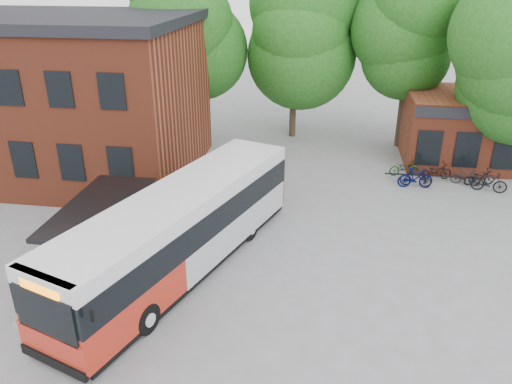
# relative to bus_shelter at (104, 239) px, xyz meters

# --- Properties ---
(ground) EXTENTS (100.00, 100.00, 0.00)m
(ground) POSITION_rel_bus_shelter_xyz_m (4.50, 1.00, -1.45)
(ground) COLOR slate
(station_building) EXTENTS (18.40, 10.40, 8.50)m
(station_building) POSITION_rel_bus_shelter_xyz_m (-8.50, 10.00, 2.80)
(station_building) COLOR maroon
(station_building) RESTS_ON ground
(bus_shelter) EXTENTS (3.60, 7.00, 2.90)m
(bus_shelter) POSITION_rel_bus_shelter_xyz_m (0.00, 0.00, 0.00)
(bus_shelter) COLOR black
(bus_shelter) RESTS_ON ground
(bike_rail) EXTENTS (5.20, 0.10, 0.38)m
(bike_rail) POSITION_rel_bus_shelter_xyz_m (13.78, 11.00, -1.26)
(bike_rail) COLOR black
(bike_rail) RESTS_ON ground
(tree_0) EXTENTS (7.92, 7.92, 11.00)m
(tree_0) POSITION_rel_bus_shelter_xyz_m (-1.50, 17.00, 4.05)
(tree_0) COLOR #1B5416
(tree_0) RESTS_ON ground
(tree_1) EXTENTS (7.92, 7.92, 10.40)m
(tree_1) POSITION_rel_bus_shelter_xyz_m (5.50, 18.00, 3.75)
(tree_1) COLOR #1B5416
(tree_1) RESTS_ON ground
(tree_2) EXTENTS (7.92, 7.92, 11.00)m
(tree_2) POSITION_rel_bus_shelter_xyz_m (12.50, 17.00, 4.05)
(tree_2) COLOR #1B5416
(tree_2) RESTS_ON ground
(tree_3) EXTENTS (7.04, 7.04, 9.28)m
(tree_3) POSITION_rel_bus_shelter_xyz_m (17.50, 13.00, 3.19)
(tree_3) COLOR #1B5416
(tree_3) RESTS_ON ground
(city_bus) EXTENTS (6.79, 12.88, 3.23)m
(city_bus) POSITION_rel_bus_shelter_xyz_m (2.77, 0.79, 0.16)
(city_bus) COLOR red
(city_bus) RESTS_ON ground
(bicycle_1) EXTENTS (1.89, 0.74, 1.11)m
(bicycle_1) POSITION_rel_bus_shelter_xyz_m (12.66, 10.10, -0.90)
(bicycle_1) COLOR #040944
(bicycle_1) RESTS_ON ground
(bicycle_2) EXTENTS (1.78, 0.96, 0.89)m
(bicycle_2) POSITION_rel_bus_shelter_xyz_m (12.30, 11.75, -1.01)
(bicycle_2) COLOR #103416
(bicycle_2) RESTS_ON ground
(bicycle_3) EXTENTS (1.71, 0.83, 0.99)m
(bicycle_3) POSITION_rel_bus_shelter_xyz_m (12.69, 10.20, -0.96)
(bicycle_3) COLOR black
(bicycle_3) RESTS_ON ground
(bicycle_4) EXTENTS (1.95, 1.14, 0.97)m
(bicycle_4) POSITION_rel_bus_shelter_xyz_m (13.90, 11.37, -0.96)
(bicycle_4) COLOR black
(bicycle_4) RESTS_ON ground
(bicycle_5) EXTENTS (1.58, 0.80, 0.91)m
(bicycle_5) POSITION_rel_bus_shelter_xyz_m (15.38, 10.88, -0.99)
(bicycle_5) COLOR black
(bicycle_5) RESTS_ON ground
(bicycle_6) EXTENTS (1.76, 0.96, 0.88)m
(bicycle_6) POSITION_rel_bus_shelter_xyz_m (16.10, 10.96, -1.01)
(bicycle_6) COLOR black
(bicycle_6) RESTS_ON ground
(bicycle_7) EXTENTS (1.84, 0.90, 1.07)m
(bicycle_7) POSITION_rel_bus_shelter_xyz_m (16.36, 10.11, -0.92)
(bicycle_7) COLOR black
(bicycle_7) RESTS_ON ground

